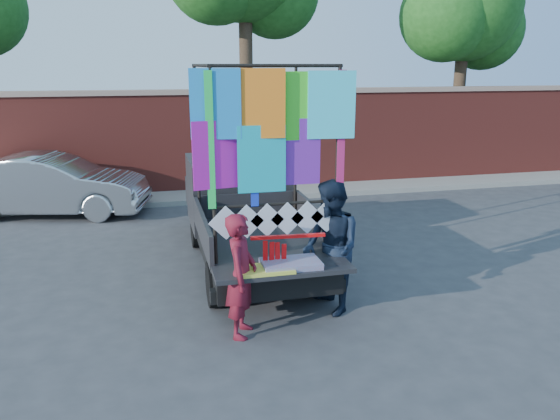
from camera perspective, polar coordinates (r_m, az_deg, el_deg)
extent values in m
plane|color=#38383A|center=(7.76, 0.35, -9.46)|extent=(90.00, 90.00, 0.00)
cube|color=maroon|center=(14.10, -6.59, 6.90)|extent=(30.00, 0.35, 2.50)
cube|color=gray|center=(13.97, -6.75, 12.19)|extent=(30.00, 0.45, 0.12)
cube|color=gray|center=(13.63, -6.07, 1.55)|extent=(30.00, 1.20, 0.12)
cylinder|color=#38281C|center=(15.30, -3.53, 13.17)|extent=(0.36, 0.36, 5.46)
cylinder|color=#38281C|center=(17.67, 18.14, 11.24)|extent=(0.36, 0.36, 4.55)
sphere|color=#1B5117|center=(17.73, 18.86, 19.64)|extent=(3.20, 3.20, 3.20)
sphere|color=#1B5117|center=(18.50, 20.47, 17.25)|extent=(2.40, 2.40, 2.40)
sphere|color=#1B5117|center=(17.04, 16.92, 18.90)|extent=(2.60, 2.60, 2.60)
cylinder|color=black|center=(9.98, -8.61, -2.05)|extent=(0.21, 0.63, 0.63)
cylinder|color=black|center=(7.55, -6.76, -7.69)|extent=(0.21, 0.63, 0.63)
cylinder|color=black|center=(10.20, -0.21, -1.49)|extent=(0.21, 0.63, 0.63)
cylinder|color=black|center=(7.84, 4.24, -6.72)|extent=(0.21, 0.63, 0.63)
cube|color=black|center=(8.75, -2.93, -3.22)|extent=(1.63, 4.03, 0.29)
cube|color=black|center=(8.00, -1.99, -2.97)|extent=(1.73, 2.21, 0.10)
cube|color=black|center=(7.81, -8.08, -1.92)|extent=(0.06, 2.21, 0.43)
cube|color=black|center=(8.14, 3.83, -1.11)|extent=(0.06, 2.21, 0.43)
cube|color=black|center=(8.96, -3.41, 0.41)|extent=(1.73, 0.06, 0.43)
cube|color=black|center=(9.84, -4.39, 2.01)|extent=(1.73, 1.54, 1.20)
cube|color=#8C9EAD|center=(9.34, -4.01, 3.72)|extent=(1.54, 0.06, 0.53)
cube|color=#8C9EAD|center=(10.50, -5.06, 3.89)|extent=(1.54, 0.10, 0.67)
cube|color=black|center=(10.91, -5.28, 1.99)|extent=(1.68, 0.86, 0.53)
cube|color=black|center=(6.75, 0.34, -6.24)|extent=(1.73, 0.53, 0.06)
cube|color=black|center=(7.09, -0.10, -8.36)|extent=(1.78, 0.14, 0.17)
cylinder|color=black|center=(6.60, -7.02, 4.26)|extent=(0.05, 0.05, 2.40)
cylinder|color=black|center=(8.58, -8.64, 6.68)|extent=(0.05, 0.05, 2.40)
cylinder|color=black|center=(6.95, 6.01, 4.83)|extent=(0.05, 0.05, 2.40)
cylinder|color=black|center=(8.85, 1.63, 7.10)|extent=(0.05, 0.05, 2.40)
cylinder|color=black|center=(6.62, -0.35, 14.85)|extent=(1.63, 0.04, 0.04)
cylinder|color=black|center=(8.59, -3.56, 14.86)|extent=(1.63, 0.04, 0.04)
cylinder|color=black|center=(7.49, -8.27, 14.72)|extent=(0.04, 2.06, 0.04)
cylinder|color=black|center=(7.80, 3.71, 14.85)|extent=(0.04, 2.06, 0.04)
cylinder|color=black|center=(6.84, -0.33, 0.62)|extent=(1.63, 0.04, 0.04)
cube|color=#177CD2|center=(6.49, -6.62, 10.93)|extent=(0.60, 0.01, 0.82)
cube|color=orange|center=(6.53, -2.31, 11.04)|extent=(0.60, 0.01, 0.82)
cube|color=#3AE428|center=(6.68, 1.74, 11.13)|extent=(0.60, 0.01, 0.82)
cube|color=#33DCF6|center=(6.78, 5.81, 11.13)|extent=(0.60, 0.01, 0.82)
cube|color=#DE18BA|center=(6.56, -6.45, 5.49)|extent=(0.60, 0.01, 0.82)
cube|color=#0EB6C7|center=(6.60, -2.26, 5.63)|extent=(0.60, 0.01, 0.82)
cube|color=purple|center=(6.75, 1.70, 5.84)|extent=(0.60, 0.01, 0.82)
cube|color=#1CE051|center=(6.50, -7.32, 7.09)|extent=(0.10, 0.01, 1.63)
cube|color=#CF2267|center=(6.88, 6.43, 7.54)|extent=(0.10, 0.01, 1.63)
cube|color=blue|center=(6.58, -2.72, 7.29)|extent=(0.10, 0.01, 1.63)
cube|color=silver|center=(6.74, -5.67, -1.35)|extent=(0.43, 0.01, 0.43)
cube|color=silver|center=(6.78, -3.49, -1.20)|extent=(0.43, 0.01, 0.43)
cube|color=silver|center=(6.83, -1.33, -1.06)|extent=(0.43, 0.01, 0.43)
cube|color=silver|center=(6.89, 0.79, -0.92)|extent=(0.43, 0.01, 0.43)
cube|color=silver|center=(6.96, 2.87, -0.78)|extent=(0.43, 0.01, 0.43)
cube|color=silver|center=(7.03, 4.91, -0.64)|extent=(0.43, 0.01, 0.43)
cube|color=red|center=(6.75, 1.14, -5.63)|extent=(0.72, 0.43, 0.08)
cube|color=#DADB45|center=(6.62, -1.54, -6.23)|extent=(0.67, 0.38, 0.04)
imported|color=#A4A7AB|center=(12.88, -22.75, 2.42)|extent=(4.25, 2.27, 1.33)
imported|color=maroon|center=(6.59, -4.07, -6.85)|extent=(0.54, 0.65, 1.53)
imported|color=black|center=(7.18, 5.33, -3.94)|extent=(0.78, 0.94, 1.78)
cube|color=#F60D0E|center=(6.75, 0.86, -2.78)|extent=(0.94, 0.12, 0.04)
cube|color=#F60D0E|center=(6.77, -1.54, -5.39)|extent=(0.06, 0.02, 0.54)
cube|color=#F60D0E|center=(6.79, -0.89, -5.49)|extent=(0.06, 0.02, 0.54)
cube|color=#F60D0E|center=(6.81, -0.24, -5.60)|extent=(0.06, 0.02, 0.54)
cube|color=#F60D0E|center=(6.84, 0.41, -5.70)|extent=(0.06, 0.02, 0.54)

